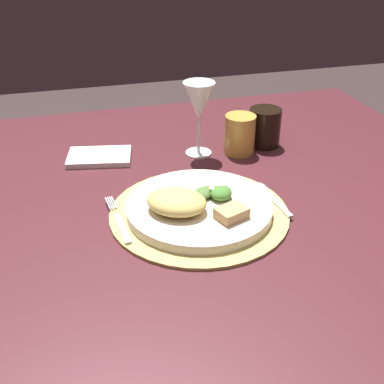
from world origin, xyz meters
The scene contains 12 objects.
dining_table centered at (0.00, 0.00, 0.59)m, with size 1.31×1.03×0.72m.
placemat centered at (0.03, -0.08, 0.73)m, with size 0.33×0.33×0.01m, color tan.
dinner_plate centered at (0.03, -0.08, 0.74)m, with size 0.27×0.27×0.02m, color silver.
pasta_serving centered at (-0.02, -0.09, 0.77)m, with size 0.11×0.09×0.04m, color #D7BB62.
salad_greens centered at (0.06, -0.07, 0.76)m, with size 0.09×0.07×0.02m.
bread_piece centered at (0.07, -0.14, 0.76)m, with size 0.05×0.04×0.02m, color tan.
fork centered at (-0.12, -0.08, 0.73)m, with size 0.03×0.16×0.00m.
spoon centered at (0.17, -0.06, 0.73)m, with size 0.03×0.14×0.01m.
napkin centered at (-0.13, 0.20, 0.73)m, with size 0.14×0.09×0.01m, color silver.
wine_glass centered at (0.10, 0.17, 0.85)m, with size 0.07×0.07×0.17m.
amber_tumbler centered at (0.19, 0.15, 0.77)m, with size 0.07×0.07×0.09m, color gold.
dark_tumbler centered at (0.26, 0.18, 0.77)m, with size 0.08×0.08×0.09m, color black.
Camera 1 is at (-0.19, -0.82, 1.22)m, focal length 45.70 mm.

